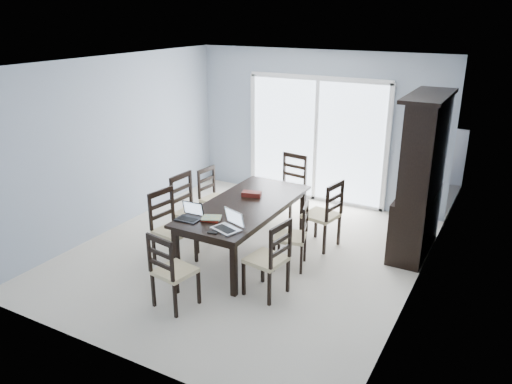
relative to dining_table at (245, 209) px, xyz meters
The scene contains 24 objects.
floor 0.67m from the dining_table, ahead, with size 5.00×5.00×0.00m, color #EFE1CD.
ceiling 1.93m from the dining_table, ahead, with size 5.00×5.00×0.00m, color white.
back_wall 2.58m from the dining_table, 90.00° to the left, with size 4.50×0.02×2.60m, color #939FB0.
wall_left 2.34m from the dining_table, behind, with size 0.02×5.00×2.60m, color #939FB0.
wall_right 2.34m from the dining_table, ahead, with size 0.02×5.00×2.60m, color #939FB0.
balcony 3.57m from the dining_table, 90.00° to the left, with size 4.50×2.00×0.10m, color gray.
railing 4.50m from the dining_table, 90.00° to the left, with size 4.50×0.06×1.10m, color #99999E.
dining_table is the anchor object (origin of this frame).
china_hutch 2.41m from the dining_table, 31.71° to the left, with size 0.50×1.38×2.20m.
sliding_door 2.51m from the dining_table, 90.00° to the left, with size 2.52×0.05×2.18m.
chair_left_near 1.03m from the dining_table, 139.55° to the right, with size 0.50×0.49×1.15m.
chair_left_mid 0.89m from the dining_table, behind, with size 0.49×0.48×1.20m.
chair_left_far 1.19m from the dining_table, 145.96° to the left, with size 0.45×0.44×1.05m.
chair_right_near 1.15m from the dining_table, 43.90° to the right, with size 0.49×0.48×1.11m.
chair_right_mid 0.79m from the dining_table, ahead, with size 0.50×0.49×1.04m.
chair_right_far 1.16m from the dining_table, 38.67° to the left, with size 0.52×0.50×1.15m.
chair_end_near 1.59m from the dining_table, 92.53° to the right, with size 0.47×0.48×1.07m.
chair_end_far 1.57m from the dining_table, 91.81° to the left, with size 0.51×0.52×1.19m.
laptop_dark 0.90m from the dining_table, 112.91° to the right, with size 0.30×0.22×0.20m.
laptop_silver 0.89m from the dining_table, 75.13° to the right, with size 0.39×0.33×0.23m.
book_stack 0.70m from the dining_table, 97.68° to the right, with size 0.29×0.27×0.04m.
cell_phone 1.01m from the dining_table, 82.14° to the right, with size 0.12×0.05×0.01m, color black.
game_box 0.32m from the dining_table, 101.84° to the left, with size 0.26×0.13×0.07m, color #4E110F.
hot_tub 3.43m from the dining_table, 96.69° to the left, with size 1.74×1.57×0.86m.
Camera 1 is at (3.13, -5.41, 3.20)m, focal length 35.00 mm.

